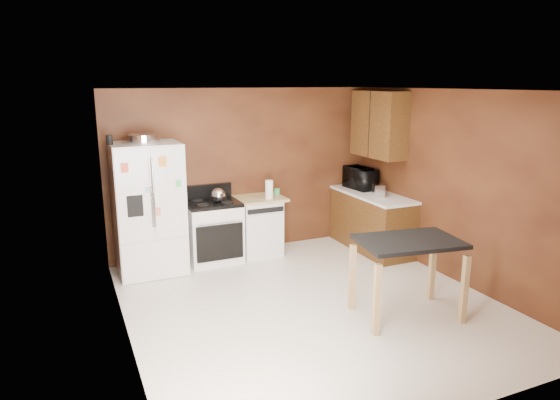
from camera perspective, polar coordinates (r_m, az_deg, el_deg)
floor at (r=6.09m, az=3.65°, el=-11.81°), size 4.50×4.50×0.00m
ceiling at (r=5.51m, az=4.05°, el=12.42°), size 4.50×4.50×0.00m
wall_back at (r=7.69m, az=-3.94°, el=3.33°), size 4.20×0.00×4.20m
wall_front at (r=3.91m, az=19.39°, el=-7.46°), size 4.20×0.00×4.20m
wall_left at (r=5.08m, az=-17.69°, el=-2.56°), size 0.00×4.50×4.50m
wall_right at (r=6.88m, az=19.55°, el=1.38°), size 0.00×4.50×4.50m
roasting_pan at (r=6.91m, az=-15.33°, el=6.82°), size 0.45×0.45×0.11m
pen_cup at (r=6.77m, az=-18.92°, el=6.51°), size 0.08×0.08×0.13m
kettle at (r=7.21m, az=-7.07°, el=0.57°), size 0.21×0.21×0.21m
paper_towel at (r=7.40m, az=-1.25°, el=1.21°), size 0.15×0.15×0.28m
green_canister at (r=7.66m, az=-0.35°, el=0.95°), size 0.11×0.11×0.10m
toaster at (r=7.69m, az=11.19°, el=1.13°), size 0.24×0.29×0.18m
microwave at (r=8.16m, az=9.18°, el=2.39°), size 0.43×0.60×0.31m
refrigerator at (r=7.02m, az=-14.77°, el=-0.98°), size 0.90×0.80×1.80m
gas_range at (r=7.38m, az=-7.66°, el=-3.49°), size 0.76×0.68×1.10m
dishwasher at (r=7.63m, az=-2.50°, el=-2.90°), size 0.78×0.63×0.89m
right_cabinets at (r=7.91m, az=10.67°, el=0.88°), size 0.63×1.58×2.45m
island at (r=5.70m, az=14.48°, el=-5.83°), size 1.20×0.89×0.91m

